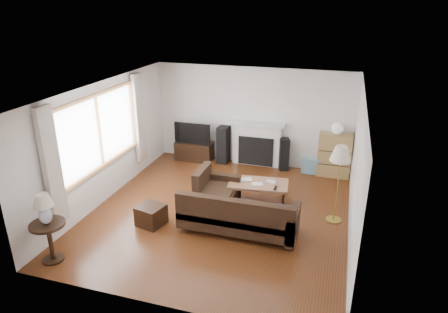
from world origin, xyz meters
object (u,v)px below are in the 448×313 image
(bookshelf, at_px, (334,155))
(side_table, at_px, (50,242))
(coffee_table, at_px, (258,193))
(sectional_sofa, at_px, (239,213))
(tv_stand, at_px, (194,151))
(floor_lamp, at_px, (337,185))

(bookshelf, relative_size, side_table, 1.52)
(bookshelf, distance_m, coffee_table, 2.41)
(coffee_table, bearing_deg, sectional_sofa, -101.58)
(tv_stand, xyz_separation_m, sectional_sofa, (2.04, -3.05, 0.13))
(bookshelf, relative_size, floor_lamp, 0.69)
(side_table, bearing_deg, sectional_sofa, 33.09)
(sectional_sofa, height_order, floor_lamp, floor_lamp)
(bookshelf, xyz_separation_m, floor_lamp, (0.13, -2.19, 0.24))
(coffee_table, bearing_deg, floor_lamp, -16.00)
(sectional_sofa, relative_size, coffee_table, 1.92)
(side_table, bearing_deg, tv_stand, 82.27)
(floor_lamp, relative_size, side_table, 2.21)
(floor_lamp, height_order, side_table, floor_lamp)
(tv_stand, relative_size, bookshelf, 0.93)
(sectional_sofa, distance_m, coffee_table, 1.18)
(sectional_sofa, height_order, side_table, sectional_sofa)
(tv_stand, xyz_separation_m, coffee_table, (2.15, -1.89, -0.01))
(tv_stand, height_order, bookshelf, bookshelf)
(sectional_sofa, bearing_deg, side_table, -146.91)
(floor_lamp, distance_m, side_table, 5.12)
(floor_lamp, bearing_deg, bookshelf, 93.40)
(tv_stand, xyz_separation_m, side_table, (-0.65, -4.81, 0.10))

